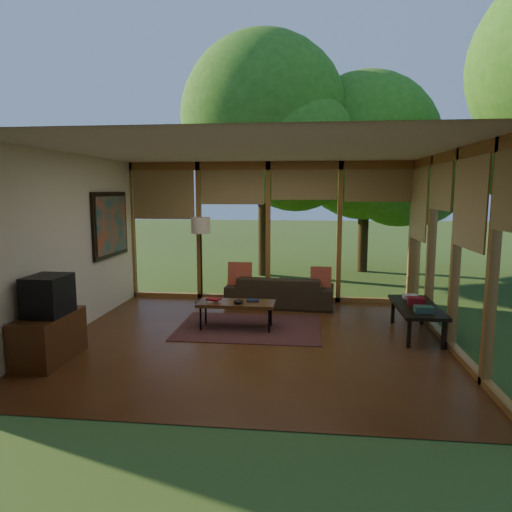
# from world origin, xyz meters

# --- Properties ---
(floor) EXTENTS (5.50, 5.50, 0.00)m
(floor) POSITION_xyz_m (0.00, 0.00, 0.00)
(floor) COLOR brown
(floor) RESTS_ON ground
(ceiling) EXTENTS (5.50, 5.50, 0.00)m
(ceiling) POSITION_xyz_m (0.00, 0.00, 2.70)
(ceiling) COLOR silver
(ceiling) RESTS_ON ground
(wall_left) EXTENTS (0.04, 5.00, 2.70)m
(wall_left) POSITION_xyz_m (-2.75, 0.00, 1.35)
(wall_left) COLOR silver
(wall_left) RESTS_ON ground
(wall_front) EXTENTS (5.50, 0.04, 2.70)m
(wall_front) POSITION_xyz_m (0.00, -2.50, 1.35)
(wall_front) COLOR silver
(wall_front) RESTS_ON ground
(window_wall_back) EXTENTS (5.50, 0.12, 2.70)m
(window_wall_back) POSITION_xyz_m (0.00, 2.50, 1.35)
(window_wall_back) COLOR #A16C32
(window_wall_back) RESTS_ON ground
(window_wall_right) EXTENTS (0.12, 5.00, 2.70)m
(window_wall_right) POSITION_xyz_m (2.75, 0.00, 1.35)
(window_wall_right) COLOR #A16C32
(window_wall_right) RESTS_ON ground
(tree_nw) EXTENTS (4.10, 4.10, 5.98)m
(tree_nw) POSITION_xyz_m (-0.35, 5.26, 3.93)
(tree_nw) COLOR #372814
(tree_nw) RESTS_ON ground
(tree_ne) EXTENTS (3.82, 3.82, 5.20)m
(tree_ne) POSITION_xyz_m (2.24, 6.13, 3.29)
(tree_ne) COLOR #372814
(tree_ne) RESTS_ON ground
(rug) EXTENTS (2.23, 1.58, 0.01)m
(rug) POSITION_xyz_m (-0.13, 0.57, 0.01)
(rug) COLOR maroon
(rug) RESTS_ON floor
(sofa) EXTENTS (2.02, 0.89, 0.58)m
(sofa) POSITION_xyz_m (0.27, 2.00, 0.29)
(sofa) COLOR #312718
(sofa) RESTS_ON floor
(pillow_left) EXTENTS (0.43, 0.23, 0.45)m
(pillow_left) POSITION_xyz_m (-0.48, 1.95, 0.60)
(pillow_left) COLOR maroon
(pillow_left) RESTS_ON sofa
(pillow_right) EXTENTS (0.38, 0.20, 0.40)m
(pillow_right) POSITION_xyz_m (1.02, 1.95, 0.57)
(pillow_right) COLOR maroon
(pillow_right) RESTS_ON sofa
(ct_book_lower) EXTENTS (0.23, 0.19, 0.03)m
(ct_book_lower) POSITION_xyz_m (-0.67, 0.46, 0.44)
(ct_book_lower) COLOR beige
(ct_book_lower) RESTS_ON coffee_table
(ct_book_upper) EXTENTS (0.23, 0.20, 0.03)m
(ct_book_upper) POSITION_xyz_m (-0.67, 0.46, 0.47)
(ct_book_upper) COLOR maroon
(ct_book_upper) RESTS_ON coffee_table
(ct_book_side) EXTENTS (0.20, 0.16, 0.03)m
(ct_book_side) POSITION_xyz_m (-0.07, 0.59, 0.44)
(ct_book_side) COLOR #151C30
(ct_book_side) RESTS_ON coffee_table
(ct_bowl) EXTENTS (0.16, 0.16, 0.07)m
(ct_bowl) POSITION_xyz_m (-0.27, 0.41, 0.46)
(ct_bowl) COLOR black
(ct_bowl) RESTS_ON coffee_table
(media_cabinet) EXTENTS (0.50, 1.00, 0.60)m
(media_cabinet) POSITION_xyz_m (-2.47, -1.10, 0.30)
(media_cabinet) COLOR #553117
(media_cabinet) RESTS_ON floor
(television) EXTENTS (0.45, 0.55, 0.50)m
(television) POSITION_xyz_m (-2.45, -1.10, 0.85)
(television) COLOR black
(television) RESTS_ON media_cabinet
(console_book_a) EXTENTS (0.24, 0.18, 0.09)m
(console_book_a) POSITION_xyz_m (2.40, 0.09, 0.50)
(console_book_a) COLOR #2E5144
(console_book_a) RESTS_ON side_console
(console_book_b) EXTENTS (0.26, 0.20, 0.11)m
(console_book_b) POSITION_xyz_m (2.40, 0.54, 0.51)
(console_book_b) COLOR maroon
(console_book_b) RESTS_ON side_console
(console_book_c) EXTENTS (0.22, 0.17, 0.06)m
(console_book_c) POSITION_xyz_m (2.40, 0.94, 0.48)
(console_book_c) COLOR beige
(console_book_c) RESTS_ON side_console
(floor_lamp) EXTENTS (0.36, 0.36, 1.65)m
(floor_lamp) POSITION_xyz_m (-1.24, 2.08, 1.41)
(floor_lamp) COLOR black
(floor_lamp) RESTS_ON floor
(coffee_table) EXTENTS (1.20, 0.50, 0.43)m
(coffee_table) POSITION_xyz_m (-0.32, 0.51, 0.39)
(coffee_table) COLOR #553117
(coffee_table) RESTS_ON floor
(side_console) EXTENTS (0.60, 1.40, 0.46)m
(side_console) POSITION_xyz_m (2.40, 0.49, 0.41)
(side_console) COLOR black
(side_console) RESTS_ON floor
(wall_painting) EXTENTS (0.06, 1.35, 1.15)m
(wall_painting) POSITION_xyz_m (-2.71, 1.40, 1.55)
(wall_painting) COLOR black
(wall_painting) RESTS_ON wall_left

